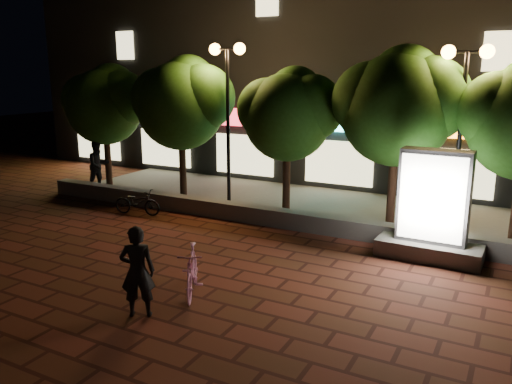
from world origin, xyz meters
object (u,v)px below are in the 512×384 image
Objects in this scene: tree_left at (183,100)px; street_lamp_left at (228,83)px; street_lamp_right at (464,92)px; scooter_parked at (137,202)px; tree_right at (400,103)px; tree_mid at (290,111)px; rider at (138,271)px; ad_kiosk at (433,215)px; pedestrian at (99,165)px; scooter_pink at (192,271)px; tree_far_left at (106,102)px.

street_lamp_left is (1.95, -0.26, 0.58)m from tree_left.
scooter_parked is (-9.03, -2.20, -3.49)m from street_lamp_right.
street_lamp_right is (1.64, -0.26, 0.33)m from tree_right.
scooter_parked is at bearing -148.91° from tree_mid.
tree_right is at bearing -141.83° from rider.
ad_kiosk is 1.45× the size of pedestrian.
pedestrian is (-7.53, -0.59, -2.23)m from tree_mid.
scooter_pink is at bearing -110.64° from pedestrian.
pedestrian reaches higher than scooter_pink.
rider reaches higher than scooter_pink.
ad_kiosk is at bearing -82.07° from pedestrian.
tree_mid is 7.87m from pedestrian.
tree_left reaches higher than scooter_parked.
scooter_pink is 10.22m from pedestrian.
tree_right is at bearing 124.51° from ad_kiosk.
ad_kiosk is at bearing -99.04° from scooter_parked.
tree_right is 7.59m from scooter_pink.
tree_far_left is at bearing 11.65° from pedestrian.
tree_mid is at bearing -0.00° from tree_left.
tree_left is 4.34m from pedestrian.
tree_left reaches higher than ad_kiosk.
tree_far_left is at bearing -180.00° from tree_right.
tree_right is 8.64m from rider.
street_lamp_left is 7.70m from scooter_pink.
street_lamp_left is (5.45, -0.26, 0.74)m from tree_far_left.
tree_left is 0.98× the size of street_lamp_right.
ad_kiosk is 8.81m from scooter_parked.
tree_far_left is at bearing 170.61° from ad_kiosk.
tree_far_left is at bearing -75.68° from rider.
ad_kiosk reaches higher than scooter_parked.
street_lamp_right is at bearing 81.65° from ad_kiosk.
tree_far_left is 0.89× the size of street_lamp_left.
scooter_pink is 0.91× the size of pedestrian.
rider is at bearing -121.00° from street_lamp_right.
street_lamp_left is 7.57m from ad_kiosk.
tree_mid is 5.54m from scooter_parked.
scooter_parked is at bearing -132.76° from street_lamp_left.
pedestrian is at bearing -170.54° from tree_left.
tree_left is at bearing 0.00° from tree_far_left.
tree_left is 2.82× the size of rider.
tree_far_left is at bearing 177.24° from street_lamp_left.
pedestrian is (-8.01, 7.11, 0.12)m from rider.
tree_right reaches higher than ad_kiosk.
scooter_pink is at bearing -131.07° from ad_kiosk.
tree_far_left is 3.01× the size of scooter_parked.
tree_right is at bearing 0.00° from tree_mid.
tree_right is (7.30, 0.00, 0.12)m from tree_left.
tree_far_left is 0.93× the size of street_lamp_right.
ad_kiosk is at bearing -13.07° from tree_left.
street_lamp_right is at bearing 0.00° from street_lamp_left.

